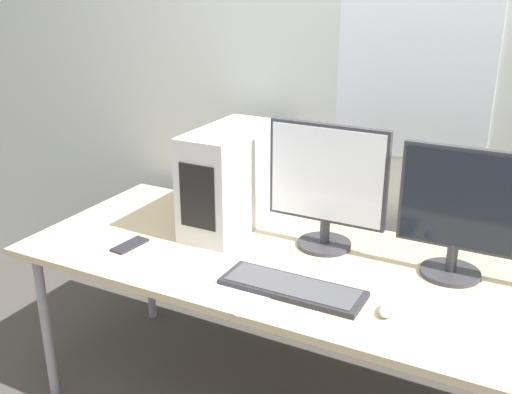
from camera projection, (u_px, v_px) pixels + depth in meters
wall_back at (405, 69)px, 2.36m from camera, size 8.00×0.07×2.70m
desk at (349, 283)px, 2.14m from camera, size 2.51×0.86×0.71m
pc_tower at (229, 179)px, 2.44m from camera, size 0.22×0.48×0.42m
monitor_main at (327, 183)px, 2.24m from camera, size 0.46×0.21×0.49m
monitor_right_near at (458, 210)px, 2.03m from camera, size 0.40×0.21×0.47m
keyboard at (292, 288)px, 2.00m from camera, size 0.49×0.16×0.02m
mouse at (388, 309)px, 1.87m from camera, size 0.05×0.10×0.03m
cell_phone at (130, 245)px, 2.33m from camera, size 0.08×0.16×0.01m
paper_sheet_left at (246, 288)px, 2.02m from camera, size 0.28×0.34×0.00m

